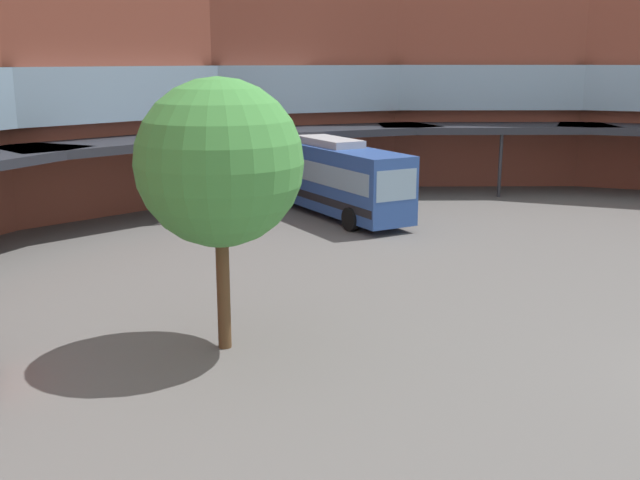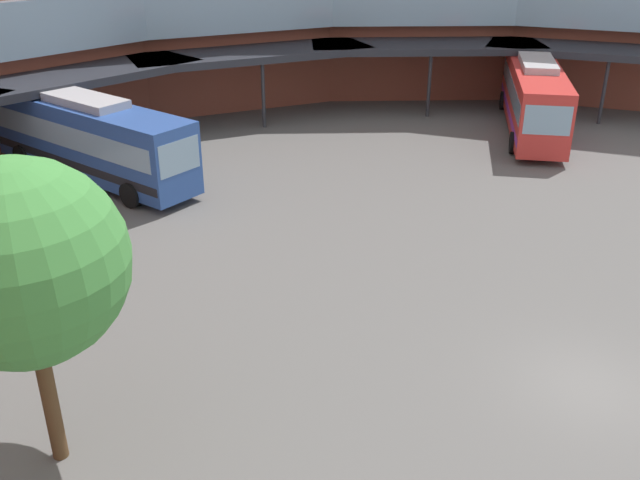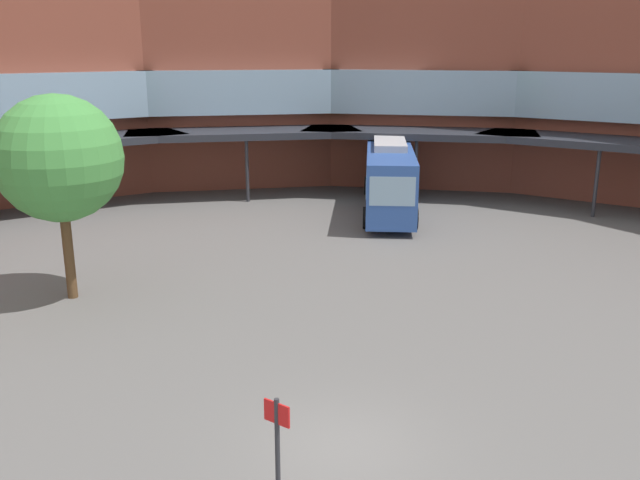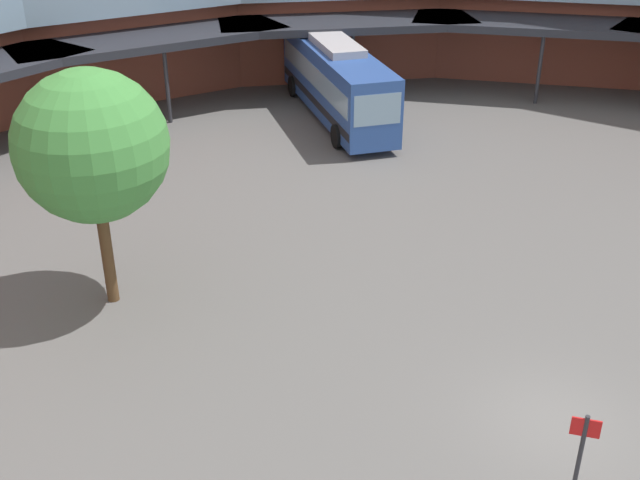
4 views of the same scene
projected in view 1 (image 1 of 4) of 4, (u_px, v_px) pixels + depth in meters
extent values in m
cube|color=brown|center=(481.00, 31.00, 47.53)|extent=(13.98, 13.68, 18.93)
cube|color=#8CADC6|center=(480.00, 86.00, 47.75)|extent=(13.16, 12.92, 2.65)
cube|color=#282B33|center=(495.00, 128.00, 44.00)|extent=(12.60, 12.22, 0.40)
cylinder|color=#2D2D33|center=(500.00, 164.00, 42.89)|extent=(0.20, 0.20, 3.79)
cube|color=brown|center=(290.00, 29.00, 45.11)|extent=(14.82, 10.59, 18.93)
cube|color=#8CADC6|center=(294.00, 87.00, 45.37)|extent=(13.65, 10.31, 2.65)
cube|color=#282B33|center=(322.00, 132.00, 41.95)|extent=(14.08, 8.73, 0.40)
cylinder|color=#2D2D33|center=(333.00, 169.00, 40.96)|extent=(0.20, 0.20, 3.79)
cube|color=brown|center=(85.00, 24.00, 38.54)|extent=(13.56, 6.00, 18.93)
cube|color=#8CADC6|center=(96.00, 92.00, 38.93)|extent=(12.20, 6.24, 2.65)
cube|color=#282B33|center=(143.00, 143.00, 36.40)|extent=(13.56, 4.00, 0.40)
cylinder|color=#2D2D33|center=(164.00, 185.00, 35.73)|extent=(0.20, 0.20, 3.79)
cube|color=#2D519E|center=(329.00, 176.00, 38.28)|extent=(5.36, 12.08, 3.15)
cube|color=#8CADC6|center=(329.00, 169.00, 38.19)|extent=(5.22, 11.40, 1.01)
cube|color=black|center=(329.00, 193.00, 38.49)|extent=(5.32, 11.86, 0.38)
cube|color=#8CADC6|center=(396.00, 185.00, 33.23)|extent=(2.10, 0.66, 1.39)
cube|color=#B2B2B7|center=(329.00, 141.00, 37.87)|extent=(2.73, 4.56, 0.36)
cylinder|color=black|center=(394.00, 214.00, 35.78)|extent=(0.57, 1.14, 1.10)
cylinder|color=black|center=(350.00, 219.00, 34.62)|extent=(0.57, 1.14, 1.10)
cylinder|color=black|center=(312.00, 189.00, 42.59)|extent=(0.57, 1.14, 1.10)
cylinder|color=black|center=(273.00, 193.00, 41.43)|extent=(0.57, 1.14, 1.10)
cylinder|color=brown|center=(223.00, 279.00, 20.31)|extent=(0.36, 0.36, 3.89)
sphere|color=#479342|center=(219.00, 163.00, 19.57)|extent=(4.42, 4.42, 4.42)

